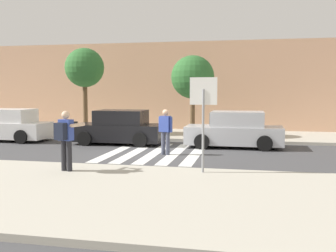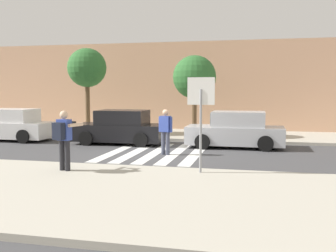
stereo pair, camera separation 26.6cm
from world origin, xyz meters
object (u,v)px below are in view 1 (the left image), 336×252
stop_sign (203,103)px  street_tree_center (193,77)px  street_tree_west (85,68)px  pedestrian_crossing (165,129)px  parked_car_white (8,126)px  parked_car_black (119,128)px  photographer_with_backpack (65,135)px  parked_car_silver (235,131)px

stop_sign → street_tree_center: size_ratio=0.66×
street_tree_center → street_tree_west: bearing=179.4°
pedestrian_crossing → street_tree_west: (-5.48, 5.13, 2.63)m
parked_car_white → parked_car_black: same height
pedestrian_crossing → parked_car_black: bearing=137.1°
street_tree_center → parked_car_black: bearing=-139.6°
parked_car_black → street_tree_center: (3.00, 2.55, 2.36)m
parked_car_black → street_tree_center: street_tree_center is taller
photographer_with_backpack → parked_car_white: 9.26m
pedestrian_crossing → parked_car_black: pedestrian_crossing is taller
street_tree_center → pedestrian_crossing: bearing=-93.4°
parked_car_white → parked_car_black: size_ratio=1.00×
street_tree_west → street_tree_center: (5.78, -0.06, -0.52)m
photographer_with_backpack → parked_car_white: (-6.36, 6.72, -0.44)m
parked_car_black → pedestrian_crossing: bearing=-42.9°
parked_car_white → parked_car_black: bearing=0.0°
pedestrian_crossing → parked_car_silver: (2.50, 2.51, -0.25)m
parked_car_white → parked_car_silver: (10.87, 0.00, 0.00)m
parked_car_silver → street_tree_west: 8.88m
photographer_with_backpack → parked_car_white: size_ratio=0.42×
pedestrian_crossing → street_tree_center: bearing=86.6°
parked_car_white → parked_car_black: (5.66, 0.00, 0.00)m
pedestrian_crossing → parked_car_silver: pedestrian_crossing is taller
street_tree_center → parked_car_silver: bearing=-49.2°
street_tree_west → pedestrian_crossing: bearing=-43.1°
parked_car_black → parked_car_silver: (5.20, 0.00, 0.00)m
pedestrian_crossing → parked_car_silver: 3.55m
photographer_with_backpack → street_tree_center: street_tree_center is taller
photographer_with_backpack → parked_car_silver: (4.51, 6.72, -0.44)m
street_tree_center → stop_sign: bearing=-79.8°
parked_car_black → parked_car_silver: bearing=0.0°
stop_sign → pedestrian_crossing: 4.16m
parked_car_white → street_tree_west: street_tree_west is taller
parked_car_white → photographer_with_backpack: bearing=-46.6°
parked_car_silver → pedestrian_crossing: bearing=-134.8°
parked_car_black → street_tree_center: 4.59m
street_tree_west → street_tree_center: 5.80m
parked_car_white → street_tree_center: bearing=16.4°
photographer_with_backpack → street_tree_center: 9.74m
stop_sign → street_tree_west: (-7.33, 8.68, 1.52)m
street_tree_west → street_tree_center: bearing=-0.6°
stop_sign → photographer_with_backpack: stop_sign is taller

